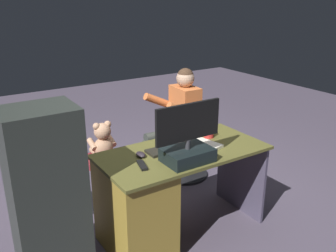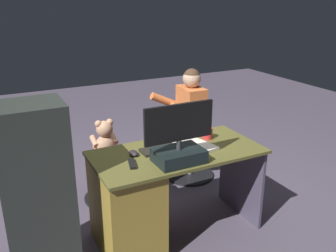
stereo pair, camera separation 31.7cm
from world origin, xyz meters
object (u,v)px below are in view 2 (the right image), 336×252
at_px(person, 183,117).
at_px(desk, 138,200).
at_px(monitor, 179,145).
at_px(teddy_bear, 105,138).
at_px(computer_mouse, 134,153).
at_px(tv_remote, 132,164).
at_px(keyboard, 167,148).
at_px(office_chair_teddy, 107,173).
at_px(cup, 207,133).
at_px(visitor_chair, 190,154).

bearing_deg(person, desk, 43.85).
height_order(desk, monitor, monitor).
height_order(teddy_bear, person, person).
height_order(desk, person, person).
bearing_deg(computer_mouse, monitor, 134.95).
relative_size(desk, tv_remote, 8.65).
height_order(computer_mouse, tv_remote, computer_mouse).
height_order(keyboard, person, person).
xyz_separation_m(desk, computer_mouse, (-0.01, -0.07, 0.35)).
height_order(tv_remote, teddy_bear, teddy_bear).
distance_m(keyboard, person, 0.92).
relative_size(office_chair_teddy, person, 0.39).
relative_size(computer_mouse, person, 0.08).
bearing_deg(cup, desk, 9.27).
xyz_separation_m(keyboard, visitor_chair, (-0.64, -0.74, -0.48)).
bearing_deg(keyboard, office_chair_teddy, -67.72).
relative_size(monitor, person, 0.45).
height_order(tv_remote, visitor_chair, tv_remote).
bearing_deg(tv_remote, computer_mouse, -101.13).
bearing_deg(keyboard, cup, -173.11).
bearing_deg(computer_mouse, tv_remote, 64.31).
relative_size(desk, person, 1.12).
bearing_deg(computer_mouse, cup, -176.80).
bearing_deg(tv_remote, keyboard, -143.97).
relative_size(office_chair_teddy, teddy_bear, 1.36).
relative_size(tv_remote, visitor_chair, 0.30).
xyz_separation_m(keyboard, person, (-0.55, -0.74, -0.05)).
height_order(monitor, computer_mouse, monitor).
xyz_separation_m(cup, tv_remote, (0.74, 0.18, -0.04)).
xyz_separation_m(teddy_bear, person, (-0.83, -0.04, 0.07)).
bearing_deg(desk, cup, -170.73).
height_order(computer_mouse, visitor_chair, computer_mouse).
height_order(monitor, visitor_chair, monitor).
height_order(monitor, cup, monitor).
bearing_deg(keyboard, teddy_bear, -68.04).
height_order(cup, teddy_bear, cup).
xyz_separation_m(visitor_chair, person, (0.10, 0.01, 0.43)).
bearing_deg(cup, tv_remote, 13.90).
bearing_deg(visitor_chair, monitor, 55.45).
relative_size(monitor, keyboard, 1.24).
height_order(monitor, person, person).
bearing_deg(monitor, desk, -34.09).
bearing_deg(visitor_chair, desk, 40.95).
distance_m(desk, keyboard, 0.45).
relative_size(tv_remote, teddy_bear, 0.44).
height_order(visitor_chair, person, person).
relative_size(computer_mouse, teddy_bear, 0.28).
bearing_deg(office_chair_teddy, desk, 90.02).
distance_m(desk, tv_remote, 0.36).
bearing_deg(cup, person, -102.69).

